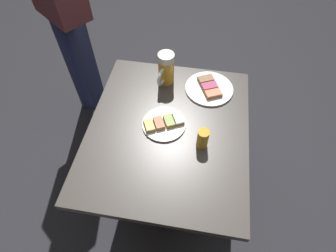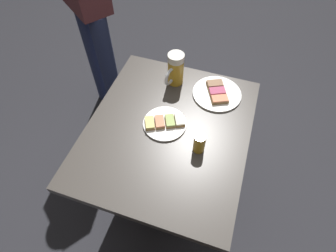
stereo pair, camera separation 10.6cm
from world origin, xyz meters
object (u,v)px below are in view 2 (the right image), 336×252
plate_far (165,123)px  plate_near (217,93)px  beer_mug (175,70)px  beer_glass_small (199,143)px

plate_far → plate_near: bearing=144.1°
plate_far → beer_mug: bearing=-172.1°
plate_far → beer_mug: (-0.27, -0.04, 0.07)m
beer_glass_small → plate_near: bearing=178.9°
plate_near → beer_mug: (-0.02, -0.22, 0.07)m
plate_near → beer_mug: 0.23m
plate_near → plate_far: 0.31m
beer_mug → beer_glass_small: size_ratio=1.76×
plate_near → plate_far: bearing=-35.9°
beer_mug → beer_glass_small: beer_mug is taller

